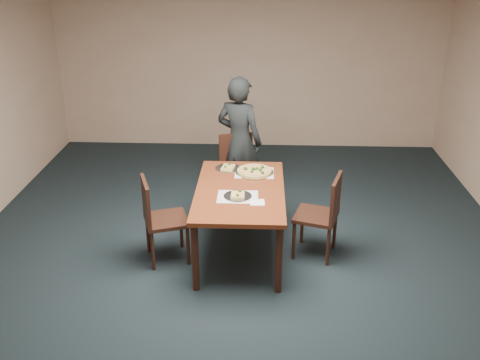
{
  "coord_description": "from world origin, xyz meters",
  "views": [
    {
      "loc": [
        0.22,
        -4.3,
        3.04
      ],
      "look_at": [
        0.01,
        0.63,
        0.85
      ],
      "focal_mm": 40.0,
      "sensor_mm": 36.0,
      "label": 1
    }
  ],
  "objects_px": {
    "dining_table": "(240,197)",
    "slice_plate_near": "(238,196)",
    "chair_right": "(324,211)",
    "chair_left": "(158,215)",
    "pizza_pan": "(254,171)",
    "diner": "(239,141)",
    "slice_plate_far": "(228,168)",
    "chair_far": "(238,167)"
  },
  "relations": [
    {
      "from": "pizza_pan",
      "to": "slice_plate_near",
      "type": "relative_size",
      "value": 1.48
    },
    {
      "from": "chair_right",
      "to": "chair_far",
      "type": "bearing_deg",
      "value": -123.61
    },
    {
      "from": "chair_far",
      "to": "chair_right",
      "type": "distance_m",
      "value": 1.5
    },
    {
      "from": "diner",
      "to": "slice_plate_far",
      "type": "height_order",
      "value": "diner"
    },
    {
      "from": "chair_right",
      "to": "slice_plate_far",
      "type": "distance_m",
      "value": 1.18
    },
    {
      "from": "chair_right",
      "to": "slice_plate_near",
      "type": "height_order",
      "value": "chair_right"
    },
    {
      "from": "pizza_pan",
      "to": "dining_table",
      "type": "bearing_deg",
      "value": -108.3
    },
    {
      "from": "chair_far",
      "to": "slice_plate_near",
      "type": "distance_m",
      "value": 1.37
    },
    {
      "from": "dining_table",
      "to": "slice_plate_far",
      "type": "distance_m",
      "value": 0.56
    },
    {
      "from": "diner",
      "to": "slice_plate_far",
      "type": "distance_m",
      "value": 0.75
    },
    {
      "from": "chair_far",
      "to": "slice_plate_far",
      "type": "xyz_separation_m",
      "value": [
        -0.08,
        -0.63,
        0.25
      ]
    },
    {
      "from": "diner",
      "to": "dining_table",
      "type": "bearing_deg",
      "value": 116.78
    },
    {
      "from": "chair_right",
      "to": "diner",
      "type": "xyz_separation_m",
      "value": [
        -0.93,
        1.28,
        0.29
      ]
    },
    {
      "from": "dining_table",
      "to": "chair_right",
      "type": "bearing_deg",
      "value": -0.61
    },
    {
      "from": "diner",
      "to": "pizza_pan",
      "type": "relative_size",
      "value": 3.9
    },
    {
      "from": "chair_far",
      "to": "pizza_pan",
      "type": "xyz_separation_m",
      "value": [
        0.22,
        -0.73,
        0.26
      ]
    },
    {
      "from": "chair_far",
      "to": "chair_left",
      "type": "distance_m",
      "value": 1.52
    },
    {
      "from": "chair_left",
      "to": "chair_far",
      "type": "bearing_deg",
      "value": -48.5
    },
    {
      "from": "chair_right",
      "to": "chair_left",
      "type": "bearing_deg",
      "value": -67.19
    },
    {
      "from": "chair_left",
      "to": "slice_plate_near",
      "type": "bearing_deg",
      "value": -110.44
    },
    {
      "from": "slice_plate_near",
      "to": "diner",
      "type": "bearing_deg",
      "value": 91.9
    },
    {
      "from": "chair_far",
      "to": "pizza_pan",
      "type": "height_order",
      "value": "chair_far"
    },
    {
      "from": "dining_table",
      "to": "pizza_pan",
      "type": "height_order",
      "value": "pizza_pan"
    },
    {
      "from": "slice_plate_far",
      "to": "chair_right",
      "type": "bearing_deg",
      "value": -27.87
    },
    {
      "from": "chair_far",
      "to": "chair_left",
      "type": "relative_size",
      "value": 1.0
    },
    {
      "from": "chair_left",
      "to": "diner",
      "type": "bearing_deg",
      "value": -46.89
    },
    {
      "from": "pizza_pan",
      "to": "chair_far",
      "type": "bearing_deg",
      "value": 106.51
    },
    {
      "from": "slice_plate_near",
      "to": "slice_plate_far",
      "type": "relative_size",
      "value": 1.0
    },
    {
      "from": "chair_right",
      "to": "dining_table",
      "type": "bearing_deg",
      "value": -73.12
    },
    {
      "from": "dining_table",
      "to": "pizza_pan",
      "type": "xyz_separation_m",
      "value": [
        0.14,
        0.42,
        0.11
      ]
    },
    {
      "from": "dining_table",
      "to": "slice_plate_near",
      "type": "height_order",
      "value": "slice_plate_near"
    },
    {
      "from": "chair_far",
      "to": "slice_plate_far",
      "type": "distance_m",
      "value": 0.68
    },
    {
      "from": "chair_far",
      "to": "chair_left",
      "type": "height_order",
      "value": "same"
    },
    {
      "from": "chair_far",
      "to": "pizza_pan",
      "type": "bearing_deg",
      "value": -88.57
    },
    {
      "from": "chair_far",
      "to": "chair_right",
      "type": "height_order",
      "value": "same"
    },
    {
      "from": "dining_table",
      "to": "slice_plate_near",
      "type": "distance_m",
      "value": 0.21
    },
    {
      "from": "diner",
      "to": "slice_plate_near",
      "type": "height_order",
      "value": "diner"
    },
    {
      "from": "pizza_pan",
      "to": "slice_plate_far",
      "type": "relative_size",
      "value": 1.48
    },
    {
      "from": "chair_left",
      "to": "pizza_pan",
      "type": "xyz_separation_m",
      "value": [
        0.96,
        0.59,
        0.26
      ]
    },
    {
      "from": "chair_far",
      "to": "slice_plate_near",
      "type": "relative_size",
      "value": 3.25
    },
    {
      "from": "slice_plate_far",
      "to": "slice_plate_near",
      "type": "bearing_deg",
      "value": -78.76
    },
    {
      "from": "chair_right",
      "to": "slice_plate_near",
      "type": "relative_size",
      "value": 3.25
    }
  ]
}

